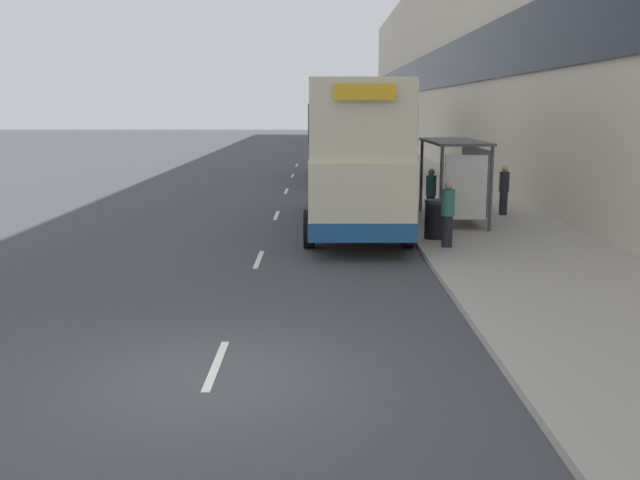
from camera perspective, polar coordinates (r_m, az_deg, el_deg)
The scene contains 18 objects.
ground_plane at distance 9.88m, azimuth -8.56°, elevation -10.99°, with size 220.00×220.00×0.00m, color #424247.
pavement at distance 47.98m, azimuth 6.25°, elevation 6.26°, with size 5.00×93.00×0.14m.
terrace_facade at distance 48.53m, azimuth 11.25°, elevation 14.03°, with size 3.10×93.00×13.45m.
lane_mark_0 at distance 10.39m, azimuth -8.10°, elevation -9.85°, with size 0.12×2.00×0.01m.
lane_mark_1 at distance 17.22m, azimuth -4.72°, elevation -1.56°, with size 0.12×2.00×0.01m.
lane_mark_2 at distance 24.24m, azimuth -3.29°, elevation 1.99°, with size 0.12×2.00×0.01m.
lane_mark_3 at distance 31.31m, azimuth -2.50°, elevation 3.94°, with size 0.12×2.00×0.01m.
lane_mark_4 at distance 38.41m, azimuth -2.01°, elevation 5.16°, with size 0.12×2.00×0.01m.
lane_mark_5 at distance 45.52m, azimuth -1.66°, elevation 6.01°, with size 0.12×2.00×0.01m.
bus_shelter at distance 22.15m, azimuth 11.45°, elevation 5.86°, with size 1.60×4.20×2.48m.
double_decker_bus_near at distance 21.50m, azimuth 2.89°, elevation 7.01°, with size 2.85×10.22×4.30m.
double_decker_bus_ahead at distance 36.78m, azimuth 2.05°, elevation 8.48°, with size 2.85×11.44×4.30m.
car_0 at distance 66.74m, azimuth 1.13°, elevation 8.17°, with size 1.99×4.06×1.69m.
pedestrian_at_shelter at distance 25.37m, azimuth 12.89°, elevation 4.40°, with size 0.34×0.34×1.70m.
pedestrian_1 at distance 24.11m, azimuth 14.71°, elevation 3.92°, with size 0.32×0.32×1.62m.
pedestrian_2 at distance 18.18m, azimuth 10.38°, elevation 2.12°, with size 0.33×0.33×1.68m.
pedestrian_3 at distance 22.55m, azimuth 9.07°, elevation 3.66°, with size 0.32×0.32×1.60m.
litter_bin at distance 19.35m, azimuth 9.35°, elevation 1.67°, with size 0.55×0.55×1.05m.
Camera 1 is at (1.48, -9.08, 3.61)m, focal length 40.00 mm.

